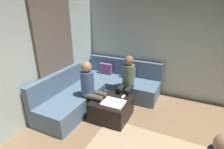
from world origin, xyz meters
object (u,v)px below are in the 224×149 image
object	(u,v)px
person_on_couch_back	(127,79)
person_on_couch_side	(91,87)
coffee_mug	(106,92)
game_remote	(123,97)
sectional_couch	(100,89)
ottoman	(111,109)

from	to	relation	value
person_on_couch_back	person_on_couch_side	size ratio (longest dim) A/B	1.00
coffee_mug	person_on_couch_back	world-z (taller)	person_on_couch_back
game_remote	coffee_mug	bearing A→B (deg)	-174.29
sectional_couch	coffee_mug	bearing A→B (deg)	-46.97
ottoman	game_remote	size ratio (longest dim) A/B	5.07
coffee_mug	game_remote	xyz separation A→B (m)	(0.40, 0.04, -0.04)
ottoman	person_on_couch_back	world-z (taller)	person_on_couch_back
person_on_couch_back	sectional_couch	bearing A→B (deg)	4.55
coffee_mug	sectional_couch	bearing A→B (deg)	133.03
coffee_mug	person_on_couch_side	size ratio (longest dim) A/B	0.08
coffee_mug	person_on_couch_side	bearing A→B (deg)	-134.71
ottoman	person_on_couch_side	bearing A→B (deg)	-173.85
game_remote	person_on_couch_back	world-z (taller)	person_on_couch_back
person_on_couch_side	person_on_couch_back	bearing A→B (deg)	141.49
sectional_couch	person_on_couch_side	distance (m)	0.75
ottoman	person_on_couch_back	bearing A→B (deg)	81.24
coffee_mug	game_remote	world-z (taller)	coffee_mug
game_remote	ottoman	bearing A→B (deg)	-129.29
person_on_couch_back	person_on_couch_side	world-z (taller)	same
sectional_couch	person_on_couch_side	size ratio (longest dim) A/B	2.12
ottoman	coffee_mug	world-z (taller)	coffee_mug
sectional_couch	person_on_couch_back	size ratio (longest dim) A/B	2.12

